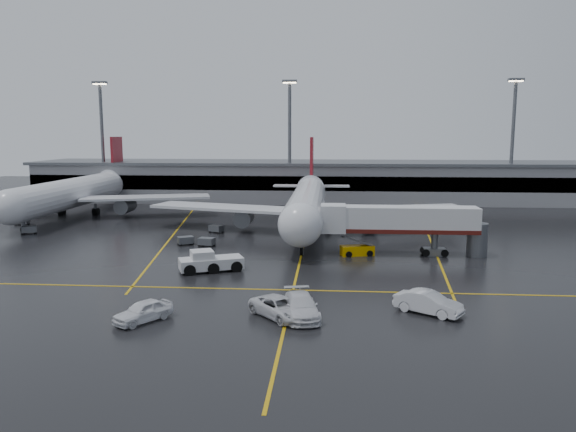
{
  "coord_description": "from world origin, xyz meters",
  "views": [
    {
      "loc": [
        3.24,
        -71.09,
        14.49
      ],
      "look_at": [
        -2.0,
        -2.0,
        4.0
      ],
      "focal_mm": 33.8,
      "sensor_mm": 36.0,
      "label": 1
    }
  ],
  "objects": [
    {
      "name": "main_airliner",
      "position": [
        0.0,
        9.7,
        4.21
      ],
      "size": [
        48.8,
        45.6,
        14.1
      ],
      "color": "silver",
      "rests_on": "ground"
    },
    {
      "name": "baggage_cart_e",
      "position": [
        -40.7,
        4.26,
        0.63
      ],
      "size": [
        2.37,
        2.06,
        1.12
      ],
      "color": "#595B60",
      "rests_on": "ground"
    },
    {
      "name": "light_mast_mid",
      "position": [
        -5.0,
        42.0,
        14.47
      ],
      "size": [
        3.0,
        1.2,
        25.45
      ],
      "color": "#595B60",
      "rests_on": "ground"
    },
    {
      "name": "light_mast_left",
      "position": [
        -45.0,
        42.0,
        14.47
      ],
      "size": [
        3.0,
        1.2,
        25.45
      ],
      "color": "#595B60",
      "rests_on": "ground"
    },
    {
      "name": "apron_line_stop",
      "position": [
        0.0,
        -22.0,
        0.01
      ],
      "size": [
        60.0,
        0.25,
        0.02
      ],
      "primitive_type": "cube",
      "color": "gold",
      "rests_on": "ground"
    },
    {
      "name": "jet_bridge",
      "position": [
        11.87,
        -6.0,
        3.93
      ],
      "size": [
        19.9,
        3.4,
        6.05
      ],
      "color": "silver",
      "rests_on": "ground"
    },
    {
      "name": "pushback_tractor",
      "position": [
        -9.4,
        -15.51,
        0.95
      ],
      "size": [
        7.17,
        5.03,
        2.38
      ],
      "color": "silver",
      "rests_on": "ground"
    },
    {
      "name": "apron_line_right",
      "position": [
        18.0,
        10.0,
        0.01
      ],
      "size": [
        7.57,
        69.64,
        0.02
      ],
      "primitive_type": "cube",
      "rotation": [
        0.0,
        0.0,
        -0.1
      ],
      "color": "gold",
      "rests_on": "ground"
    },
    {
      "name": "light_mast_right",
      "position": [
        40.0,
        42.0,
        14.47
      ],
      "size": [
        3.0,
        1.2,
        25.45
      ],
      "color": "#595B60",
      "rests_on": "ground"
    },
    {
      "name": "second_airliner",
      "position": [
        -42.0,
        21.7,
        4.21
      ],
      "size": [
        48.8,
        45.6,
        14.1
      ],
      "color": "silver",
      "rests_on": "ground"
    },
    {
      "name": "ground",
      "position": [
        0.0,
        0.0,
        0.0
      ],
      "size": [
        220.0,
        220.0,
        0.0
      ],
      "primitive_type": "plane",
      "color": "black",
      "rests_on": "ground"
    },
    {
      "name": "baggage_cart_d",
      "position": [
        -46.1,
        11.6,
        0.63
      ],
      "size": [
        2.13,
        1.52,
        1.12
      ],
      "color": "#595B60",
      "rests_on": "ground"
    },
    {
      "name": "service_van_a",
      "position": [
        -0.52,
        -29.69,
        0.81
      ],
      "size": [
        5.91,
        6.1,
        1.62
      ],
      "primitive_type": "imported",
      "rotation": [
        0.0,
        0.0,
        0.74
      ],
      "color": "silver",
      "rests_on": "ground"
    },
    {
      "name": "service_van_b",
      "position": [
        1.13,
        -29.43,
        0.89
      ],
      "size": [
        3.62,
        6.52,
        1.79
      ],
      "primitive_type": "imported",
      "rotation": [
        0.0,
        0.0,
        0.19
      ],
      "color": "silver",
      "rests_on": "ground"
    },
    {
      "name": "service_van_d",
      "position": [
        -11.11,
        -31.43,
        0.82
      ],
      "size": [
        4.42,
        5.06,
        1.65
      ],
      "primitive_type": "imported",
      "rotation": [
        0.0,
        0.0,
        -0.63
      ],
      "color": "white",
      "rests_on": "ground"
    },
    {
      "name": "terminal",
      "position": [
        0.0,
        47.93,
        4.32
      ],
      "size": [
        122.0,
        19.0,
        8.6
      ],
      "color": "gray",
      "rests_on": "ground"
    },
    {
      "name": "baggage_cart_c",
      "position": [
        -13.38,
        7.15,
        0.63
      ],
      "size": [
        2.38,
        2.09,
        1.12
      ],
      "color": "#595B60",
      "rests_on": "ground"
    },
    {
      "name": "baggage_cart_a",
      "position": [
        -12.61,
        -2.7,
        0.63
      ],
      "size": [
        2.25,
        1.73,
        1.12
      ],
      "color": "#595B60",
      "rests_on": "ground"
    },
    {
      "name": "apron_line_centre",
      "position": [
        0.0,
        0.0,
        0.01
      ],
      "size": [
        0.25,
        90.0,
        0.02
      ],
      "primitive_type": "cube",
      "color": "gold",
      "rests_on": "ground"
    },
    {
      "name": "apron_line_left",
      "position": [
        -20.0,
        10.0,
        0.01
      ],
      "size": [
        9.99,
        69.35,
        0.02
      ],
      "primitive_type": "cube",
      "rotation": [
        0.0,
        0.0,
        0.14
      ],
      "color": "gold",
      "rests_on": "ground"
    },
    {
      "name": "baggage_cart_b",
      "position": [
        -15.59,
        -2.05,
        0.63
      ],
      "size": [
        2.38,
        2.1,
        1.12
      ],
      "color": "#595B60",
      "rests_on": "ground"
    },
    {
      "name": "service_van_c",
      "position": [
        11.42,
        -27.82,
        0.91
      ],
      "size": [
        5.65,
        4.66,
        1.82
      ],
      "primitive_type": "imported",
      "rotation": [
        0.0,
        0.0,
        0.98
      ],
      "color": "silver",
      "rests_on": "ground"
    },
    {
      "name": "belt_loader",
      "position": [
        6.73,
        -6.65,
        0.61
      ],
      "size": [
        4.23,
        2.71,
        2.49
      ],
      "color": "#D49500",
      "rests_on": "ground"
    }
  ]
}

